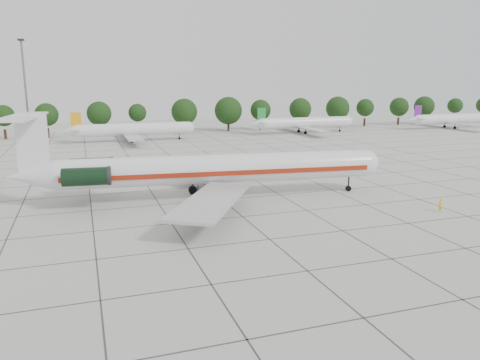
{
  "coord_description": "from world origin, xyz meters",
  "views": [
    {
      "loc": [
        -16.42,
        -47.55,
        15.09
      ],
      "look_at": [
        0.78,
        3.21,
        3.5
      ],
      "focal_mm": 35.0,
      "sensor_mm": 36.0,
      "label": 1
    }
  ],
  "objects_px": {
    "main_airliner": "(200,169)",
    "floodlight_mast": "(25,82)",
    "ground_crew": "(440,205)",
    "bg_airliner_c": "(133,130)",
    "bg_airliner_d": "(305,123)",
    "bg_airliner_e": "(452,119)"
  },
  "relations": [
    {
      "from": "bg_airliner_d",
      "to": "bg_airliner_e",
      "type": "relative_size",
      "value": 1.0
    },
    {
      "from": "ground_crew",
      "to": "bg_airliner_e",
      "type": "bearing_deg",
      "value": -149.39
    },
    {
      "from": "ground_crew",
      "to": "bg_airliner_d",
      "type": "relative_size",
      "value": 0.05
    },
    {
      "from": "main_airliner",
      "to": "floodlight_mast",
      "type": "bearing_deg",
      "value": 114.78
    },
    {
      "from": "main_airliner",
      "to": "floodlight_mast",
      "type": "distance_m",
      "value": 87.9
    },
    {
      "from": "main_airliner",
      "to": "bg_airliner_e",
      "type": "bearing_deg",
      "value": 38.79
    },
    {
      "from": "bg_airliner_c",
      "to": "bg_airliner_d",
      "type": "relative_size",
      "value": 1.0
    },
    {
      "from": "ground_crew",
      "to": "floodlight_mast",
      "type": "relative_size",
      "value": 0.06
    },
    {
      "from": "bg_airliner_e",
      "to": "floodlight_mast",
      "type": "bearing_deg",
      "value": 169.91
    },
    {
      "from": "bg_airliner_d",
      "to": "floodlight_mast",
      "type": "relative_size",
      "value": 1.11
    },
    {
      "from": "bg_airliner_c",
      "to": "floodlight_mast",
      "type": "height_order",
      "value": "floodlight_mast"
    },
    {
      "from": "main_airliner",
      "to": "bg_airliner_e",
      "type": "distance_m",
      "value": 113.73
    },
    {
      "from": "main_airliner",
      "to": "bg_airliner_e",
      "type": "relative_size",
      "value": 1.67
    },
    {
      "from": "main_airliner",
      "to": "bg_airliner_d",
      "type": "distance_m",
      "value": 78.74
    },
    {
      "from": "main_airliner",
      "to": "bg_airliner_d",
      "type": "height_order",
      "value": "main_airliner"
    },
    {
      "from": "main_airliner",
      "to": "floodlight_mast",
      "type": "height_order",
      "value": "floodlight_mast"
    },
    {
      "from": "bg_airliner_e",
      "to": "floodlight_mast",
      "type": "distance_m",
      "value": 126.0
    },
    {
      "from": "bg_airliner_c",
      "to": "bg_airliner_d",
      "type": "distance_m",
      "value": 48.29
    },
    {
      "from": "main_airliner",
      "to": "bg_airliner_d",
      "type": "xyz_separation_m",
      "value": [
        46.38,
        63.62,
        -1.01
      ]
    },
    {
      "from": "bg_airliner_c",
      "to": "bg_airliner_d",
      "type": "xyz_separation_m",
      "value": [
        48.21,
        2.82,
        0.0
      ]
    },
    {
      "from": "ground_crew",
      "to": "bg_airliner_c",
      "type": "height_order",
      "value": "bg_airliner_c"
    },
    {
      "from": "bg_airliner_d",
      "to": "floodlight_mast",
      "type": "bearing_deg",
      "value": 165.4
    }
  ]
}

